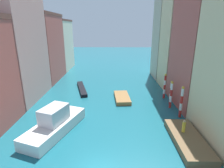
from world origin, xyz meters
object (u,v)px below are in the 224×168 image
(waterfront_dock, at_px, (188,139))
(mooring_pole_1, at_px, (171,94))
(mooring_pole_2, at_px, (171,92))
(mooring_pole_0, at_px, (181,102))
(person_on_dock, at_px, (184,126))
(vaporetto_white, at_px, (55,123))
(mooring_pole_3, at_px, (165,86))
(gondola_black, at_px, (82,89))
(motorboat_0, at_px, (122,98))

(waterfront_dock, distance_m, mooring_pole_1, 9.07)
(mooring_pole_2, bearing_deg, mooring_pole_0, -89.23)
(waterfront_dock, distance_m, person_on_dock, 1.39)
(person_on_dock, height_order, vaporetto_white, vaporetto_white)
(mooring_pole_1, relative_size, mooring_pole_2, 1.09)
(waterfront_dock, height_order, mooring_pole_0, mooring_pole_0)
(person_on_dock, relative_size, mooring_pole_1, 0.34)
(person_on_dock, bearing_deg, mooring_pole_3, 85.22)
(mooring_pole_0, height_order, vaporetto_white, mooring_pole_0)
(mooring_pole_0, height_order, mooring_pole_3, mooring_pole_0)
(mooring_pole_3, xyz_separation_m, gondola_black, (-15.11, 4.14, -1.98))
(person_on_dock, distance_m, mooring_pole_2, 9.51)
(mooring_pole_3, height_order, vaporetto_white, mooring_pole_3)
(mooring_pole_0, distance_m, motorboat_0, 10.22)
(gondola_black, xyz_separation_m, motorboat_0, (7.76, -4.79, 0.03))
(mooring_pole_3, bearing_deg, person_on_dock, -94.78)
(waterfront_dock, height_order, vaporetto_white, vaporetto_white)
(gondola_black, bearing_deg, motorboat_0, -31.70)
(mooring_pole_1, height_order, mooring_pole_3, mooring_pole_3)
(person_on_dock, distance_m, gondola_black, 21.43)
(mooring_pole_0, relative_size, motorboat_0, 0.78)
(mooring_pole_3, distance_m, gondola_black, 15.79)
(vaporetto_white, bearing_deg, mooring_pole_2, 27.51)
(mooring_pole_3, relative_size, motorboat_0, 0.77)
(person_on_dock, xyz_separation_m, mooring_pole_3, (1.00, 11.95, 0.87))
(vaporetto_white, distance_m, gondola_black, 15.06)
(mooring_pole_2, distance_m, vaporetto_white, 18.07)
(mooring_pole_1, bearing_deg, vaporetto_white, -156.20)
(waterfront_dock, distance_m, mooring_pole_3, 13.02)
(vaporetto_white, bearing_deg, motorboat_0, 50.78)
(mooring_pole_3, relative_size, gondola_black, 0.52)
(person_on_dock, relative_size, mooring_pole_3, 0.33)
(gondola_black, bearing_deg, mooring_pole_2, -23.44)
(mooring_pole_1, relative_size, gondola_black, 0.50)
(mooring_pole_2, bearing_deg, person_on_dock, -97.91)
(mooring_pole_1, height_order, vaporetto_white, mooring_pole_1)
(person_on_dock, relative_size, mooring_pole_0, 0.32)
(waterfront_dock, xyz_separation_m, vaporetto_white, (-14.89, 1.97, 0.73))
(mooring_pole_0, xyz_separation_m, mooring_pole_3, (-0.37, 7.06, -0.05))
(waterfront_dock, height_order, mooring_pole_2, mooring_pole_2)
(person_on_dock, height_order, mooring_pole_0, mooring_pole_0)
(vaporetto_white, bearing_deg, mooring_pole_1, 23.80)
(mooring_pole_2, height_order, vaporetto_white, mooring_pole_2)
(mooring_pole_1, bearing_deg, mooring_pole_0, -81.46)
(waterfront_dock, relative_size, vaporetto_white, 0.80)
(mooring_pole_1, xyz_separation_m, mooring_pole_3, (0.09, 4.00, 0.08))
(mooring_pole_0, distance_m, gondola_black, 19.21)
(mooring_pole_0, xyz_separation_m, motorboat_0, (-7.72, 6.40, -1.99))
(gondola_black, bearing_deg, mooring_pole_1, -28.45)
(vaporetto_white, bearing_deg, mooring_pole_3, 34.74)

